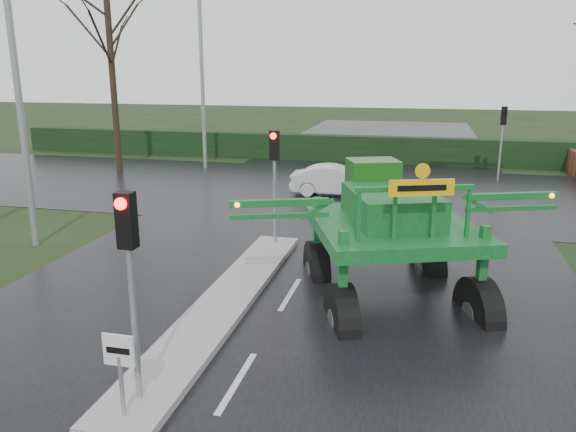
% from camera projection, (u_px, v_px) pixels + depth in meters
% --- Properties ---
extents(ground, '(140.00, 140.00, 0.00)m').
position_uv_depth(ground, '(237.00, 383.00, 9.68)').
color(ground, black).
rests_on(ground, ground).
extents(road_main, '(14.00, 80.00, 0.02)m').
position_uv_depth(road_main, '(331.00, 228.00, 19.08)').
color(road_main, black).
rests_on(road_main, ground).
extents(road_cross, '(80.00, 12.00, 0.02)m').
position_uv_depth(road_cross, '(353.00, 191.00, 24.72)').
color(road_cross, black).
rests_on(road_cross, ground).
extents(median_island, '(1.20, 10.00, 0.16)m').
position_uv_depth(median_island, '(225.00, 303.00, 12.78)').
color(median_island, gray).
rests_on(median_island, ground).
extents(hedge_row, '(44.00, 0.90, 1.50)m').
position_uv_depth(hedge_row, '(371.00, 149.00, 32.05)').
color(hedge_row, black).
rests_on(hedge_row, ground).
extents(keep_left_sign, '(0.50, 0.07, 1.35)m').
position_uv_depth(keep_left_sign, '(120.00, 362.00, 8.30)').
color(keep_left_sign, gray).
rests_on(keep_left_sign, ground).
extents(traffic_signal_near, '(0.26, 0.33, 3.52)m').
position_uv_depth(traffic_signal_near, '(129.00, 253.00, 8.37)').
color(traffic_signal_near, gray).
rests_on(traffic_signal_near, ground).
extents(traffic_signal_mid, '(0.26, 0.33, 3.52)m').
position_uv_depth(traffic_signal_mid, '(274.00, 163.00, 16.36)').
color(traffic_signal_mid, gray).
rests_on(traffic_signal_mid, ground).
extents(traffic_signal_far, '(0.26, 0.33, 3.52)m').
position_uv_depth(traffic_signal_far, '(503.00, 127.00, 26.36)').
color(traffic_signal_far, gray).
rests_on(traffic_signal_far, ground).
extents(street_light_left_near, '(3.85, 0.30, 10.00)m').
position_uv_depth(street_light_left_near, '(21.00, 41.00, 15.64)').
color(street_light_left_near, gray).
rests_on(street_light_left_near, ground).
extents(street_light_left_far, '(3.85, 0.30, 10.00)m').
position_uv_depth(street_light_left_far, '(207.00, 53.00, 28.80)').
color(street_light_left_far, gray).
rests_on(street_light_left_far, ground).
extents(tree_left_far, '(7.70, 7.70, 13.26)m').
position_uv_depth(tree_left_far, '(109.00, 28.00, 27.60)').
color(tree_left_far, black).
rests_on(tree_left_far, ground).
extents(crop_sprayer, '(7.23, 5.71, 4.28)m').
position_uv_depth(crop_sprayer, '(342.00, 229.00, 11.67)').
color(crop_sprayer, black).
rests_on(crop_sprayer, ground).
extents(white_sedan, '(3.90, 1.53, 1.27)m').
position_uv_depth(white_sedan, '(336.00, 195.00, 23.93)').
color(white_sedan, silver).
rests_on(white_sedan, ground).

